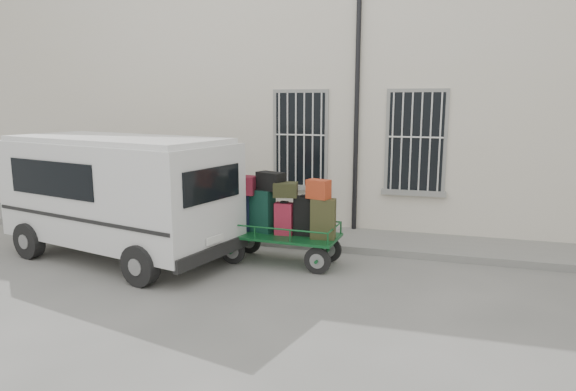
# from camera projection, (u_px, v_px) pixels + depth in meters

# --- Properties ---
(ground) EXTENTS (80.00, 80.00, 0.00)m
(ground) POSITION_uv_depth(u_px,v_px,m) (279.00, 269.00, 9.82)
(ground) COLOR slate
(ground) RESTS_ON ground
(building) EXTENTS (24.00, 5.15, 6.00)m
(building) POSITION_uv_depth(u_px,v_px,m) (338.00, 107.00, 14.45)
(building) COLOR beige
(building) RESTS_ON ground
(sidewalk) EXTENTS (24.00, 1.70, 0.15)m
(sidewalk) POSITION_uv_depth(u_px,v_px,m) (308.00, 236.00, 11.88)
(sidewalk) COLOR gray
(sidewalk) RESTS_ON ground
(luggage_cart) EXTENTS (2.68, 1.16, 1.79)m
(luggage_cart) POSITION_uv_depth(u_px,v_px,m) (280.00, 216.00, 10.02)
(luggage_cart) COLOR black
(luggage_cart) RESTS_ON ground
(van) EXTENTS (5.22, 3.14, 2.47)m
(van) POSITION_uv_depth(u_px,v_px,m) (118.00, 189.00, 10.29)
(van) COLOR silver
(van) RESTS_ON ground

